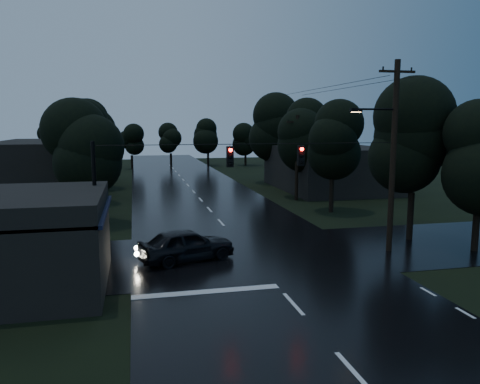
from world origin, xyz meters
name	(u,v)px	position (x,y,z in m)	size (l,w,h in m)	color
ground	(354,372)	(0.00, 0.00, 0.00)	(160.00, 160.00, 0.00)	black
main_road	(201,200)	(0.00, 30.00, 0.00)	(12.00, 120.00, 0.02)	black
cross_street	(249,254)	(0.00, 12.00, 0.00)	(60.00, 9.00, 0.02)	black
building_far_right	(329,168)	(14.00, 34.00, 2.20)	(10.00, 14.00, 4.40)	black
building_far_left	(51,165)	(-14.00, 40.00, 2.50)	(10.00, 16.00, 5.00)	black
utility_pole_main	(392,153)	(7.41, 11.00, 5.26)	(3.50, 0.30, 10.00)	black
utility_pole_far	(297,157)	(8.30, 28.00, 3.88)	(2.00, 0.30, 7.50)	black
anchor_pole_left	(95,207)	(-7.50, 11.00, 3.00)	(0.18, 0.18, 6.00)	black
span_signals	(265,155)	(0.56, 10.99, 5.24)	(15.00, 0.37, 1.12)	black
tree_corner_near	(415,137)	(10.00, 13.00, 5.99)	(4.48, 4.48, 9.44)	black
tree_left_a	(83,147)	(-9.00, 22.00, 5.24)	(3.92, 3.92, 8.26)	black
tree_left_b	(85,137)	(-9.60, 30.00, 5.62)	(4.20, 4.20, 8.85)	black
tree_left_c	(89,131)	(-10.20, 40.00, 5.99)	(4.48, 4.48, 9.44)	black
tree_right_a	(333,139)	(9.00, 22.00, 5.62)	(4.20, 4.20, 8.85)	black
tree_right_b	(303,132)	(9.60, 30.00, 5.99)	(4.48, 4.48, 9.44)	black
tree_right_c	(277,127)	(10.20, 40.00, 6.37)	(4.76, 4.76, 10.03)	black
car	(187,245)	(-3.29, 11.61, 0.82)	(1.93, 4.79, 1.63)	black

